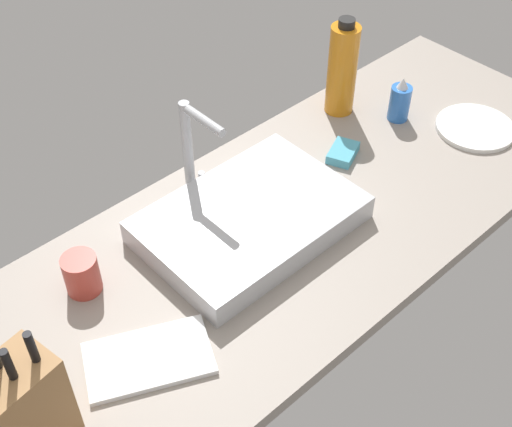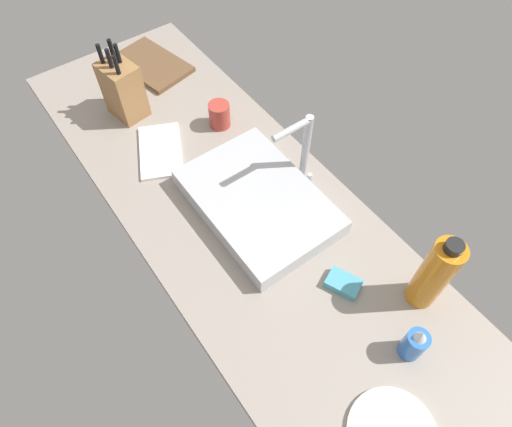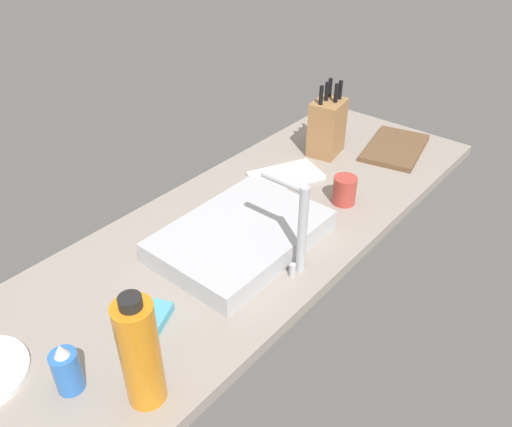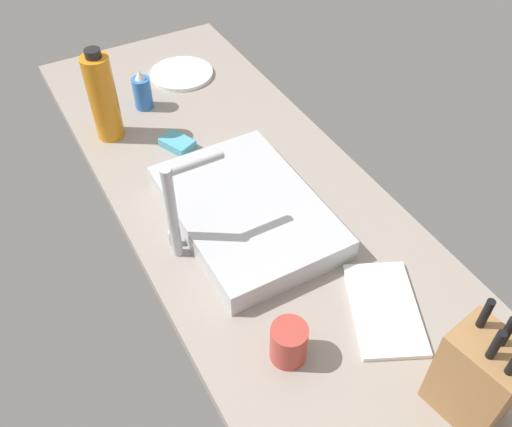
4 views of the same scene
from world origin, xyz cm
name	(u,v)px [view 1 (image 1 of 4)]	position (x,y,z in cm)	size (l,w,h in cm)	color
countertop_slab	(258,249)	(0.00, 0.00, 1.75)	(196.56, 63.15, 3.50)	gray
sink_basin	(250,220)	(1.70, 4.53, 6.51)	(46.36, 31.88, 6.02)	#B7BABF
faucet	(191,145)	(-0.04, 21.72, 18.43)	(5.50, 13.78, 25.25)	#B7BABF
knife_block	(24,405)	(-58.79, -7.83, 13.71)	(14.10, 11.84, 26.28)	#9E7042
soap_bottle	(400,102)	(58.81, 8.89, 8.80)	(5.51, 5.51, 12.39)	blue
water_bottle	(342,69)	(50.24, 22.26, 16.13)	(7.69, 7.69, 26.76)	orange
dinner_plate	(475,128)	(69.80, -8.14, 4.10)	(20.43, 20.43, 1.20)	white
dish_towel	(149,358)	(-35.53, -8.23, 4.10)	(23.50, 13.56, 1.20)	white
coffee_mug	(82,274)	(-34.69, 14.88, 7.91)	(7.26, 7.26, 8.82)	#B23D33
dish_sponge	(343,153)	(36.04, 7.84, 4.70)	(9.00, 6.00, 2.40)	#4CA3BC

